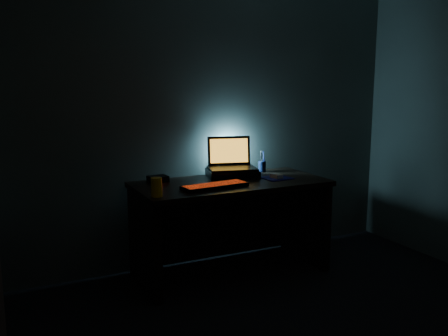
% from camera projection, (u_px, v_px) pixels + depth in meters
% --- Properties ---
extents(room, '(3.50, 4.00, 2.50)m').
position_uv_depth(room, '(384.00, 141.00, 2.37)').
color(room, black).
rests_on(room, ground).
extents(desk, '(1.50, 0.70, 0.75)m').
position_uv_depth(desk, '(228.00, 212.00, 3.98)').
color(desk, black).
rests_on(desk, ground).
extents(riser, '(0.46, 0.39, 0.06)m').
position_uv_depth(riser, '(232.00, 173.00, 4.07)').
color(riser, black).
rests_on(riser, desk).
extents(laptop, '(0.43, 0.36, 0.26)m').
position_uv_depth(laptop, '(231.00, 161.00, 4.10)').
color(laptop, black).
rests_on(laptop, riser).
extents(keyboard, '(0.51, 0.21, 0.03)m').
position_uv_depth(keyboard, '(215.00, 186.00, 3.66)').
color(keyboard, black).
rests_on(keyboard, desk).
extents(mousepad, '(0.24, 0.22, 0.00)m').
position_uv_depth(mousepad, '(276.00, 178.00, 4.01)').
color(mousepad, '#0B0A4C').
rests_on(mousepad, desk).
extents(mouse, '(0.07, 0.11, 0.03)m').
position_uv_depth(mouse, '(276.00, 176.00, 4.01)').
color(mouse, gray).
rests_on(mouse, mousepad).
extents(pen_cup, '(0.07, 0.07, 0.09)m').
position_uv_depth(pen_cup, '(262.00, 166.00, 4.29)').
color(pen_cup, black).
rests_on(pen_cup, desk).
extents(juice_glass, '(0.10, 0.10, 0.13)m').
position_uv_depth(juice_glass, '(157.00, 187.00, 3.38)').
color(juice_glass, '#F2AE0C').
rests_on(juice_glass, desk).
extents(router, '(0.15, 0.13, 0.05)m').
position_uv_depth(router, '(158.00, 179.00, 3.87)').
color(router, black).
rests_on(router, desk).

